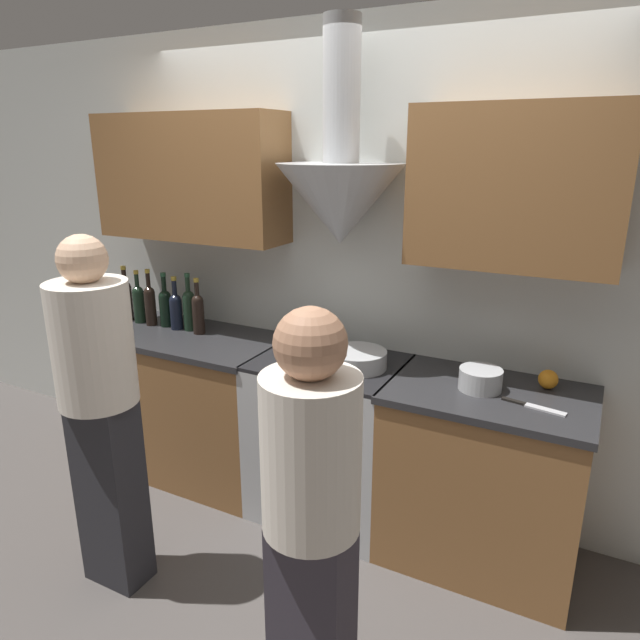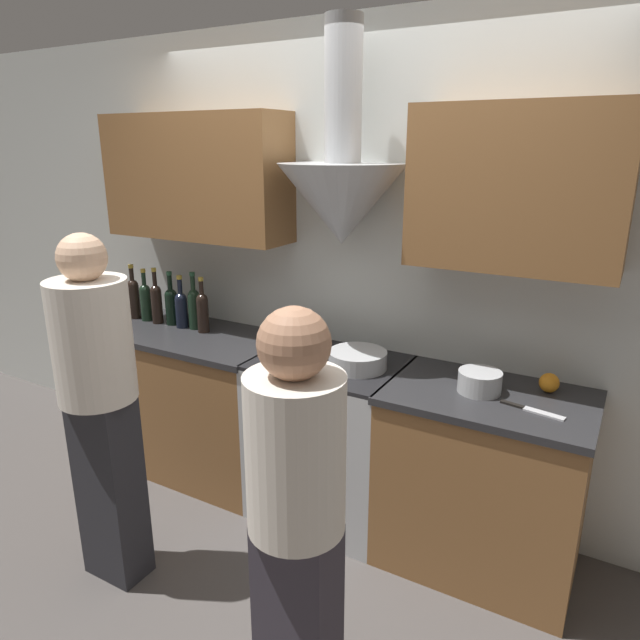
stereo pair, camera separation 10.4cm
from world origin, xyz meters
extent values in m
plane|color=#4C4744|center=(0.00, 0.00, 0.00)|extent=(12.00, 12.00, 0.00)
cube|color=silver|center=(0.00, 0.66, 1.30)|extent=(8.40, 0.06, 2.60)
cone|color=#B7BABC|center=(0.00, 0.45, 1.69)|extent=(0.64, 0.64, 0.40)
cylinder|color=#B7BABC|center=(0.00, 0.45, 2.22)|extent=(0.18, 0.18, 0.66)
cube|color=brown|center=(-0.96, 0.48, 1.80)|extent=(1.17, 0.32, 0.70)
cube|color=brown|center=(0.83, 0.48, 1.80)|extent=(0.90, 0.32, 0.70)
cube|color=brown|center=(-0.96, 0.33, 0.43)|extent=(1.17, 0.60, 0.86)
cube|color=#28282B|center=(-0.96, 0.33, 0.88)|extent=(1.20, 0.62, 0.03)
cube|color=brown|center=(0.83, 0.33, 0.43)|extent=(0.90, 0.60, 0.86)
cube|color=#28282B|center=(0.83, 0.33, 0.88)|extent=(0.92, 0.62, 0.03)
cube|color=#B7BABC|center=(0.00, 0.33, 0.44)|extent=(0.76, 0.60, 0.88)
cube|color=black|center=(0.00, 0.04, 0.40)|extent=(0.53, 0.01, 0.40)
cube|color=black|center=(0.00, 0.33, 0.89)|extent=(0.76, 0.60, 0.02)
cube|color=#B7BABC|center=(0.00, 0.60, 0.83)|extent=(0.76, 0.06, 0.10)
cylinder|color=black|center=(-1.47, 0.39, 1.01)|extent=(0.08, 0.08, 0.22)
sphere|color=black|center=(-1.47, 0.39, 1.12)|extent=(0.07, 0.07, 0.07)
cylinder|color=black|center=(-1.47, 0.39, 1.18)|extent=(0.03, 0.03, 0.10)
cylinder|color=gold|center=(-1.47, 0.39, 1.24)|extent=(0.03, 0.03, 0.02)
cylinder|color=black|center=(-1.37, 0.39, 1.00)|extent=(0.07, 0.07, 0.20)
sphere|color=black|center=(-1.37, 0.39, 1.10)|extent=(0.07, 0.07, 0.07)
cylinder|color=black|center=(-1.37, 0.39, 1.16)|extent=(0.03, 0.03, 0.10)
cylinder|color=gold|center=(-1.37, 0.39, 1.22)|extent=(0.03, 0.03, 0.02)
cylinder|color=black|center=(-1.26, 0.38, 1.00)|extent=(0.07, 0.07, 0.21)
sphere|color=black|center=(-1.26, 0.38, 1.11)|extent=(0.07, 0.07, 0.07)
cylinder|color=black|center=(-1.26, 0.38, 1.18)|extent=(0.03, 0.03, 0.11)
cylinder|color=gold|center=(-1.26, 0.38, 1.24)|extent=(0.03, 0.03, 0.02)
cylinder|color=black|center=(-1.16, 0.40, 0.99)|extent=(0.08, 0.08, 0.19)
sphere|color=black|center=(-1.16, 0.40, 1.09)|extent=(0.07, 0.07, 0.07)
cylinder|color=black|center=(-1.16, 0.40, 1.16)|extent=(0.03, 0.03, 0.11)
cylinder|color=#234C33|center=(-1.16, 0.40, 1.23)|extent=(0.03, 0.03, 0.02)
cylinder|color=black|center=(-1.07, 0.39, 0.99)|extent=(0.08, 0.08, 0.18)
sphere|color=black|center=(-1.07, 0.39, 1.08)|extent=(0.07, 0.07, 0.07)
cylinder|color=black|center=(-1.07, 0.39, 1.15)|extent=(0.03, 0.03, 0.11)
cylinder|color=gold|center=(-1.07, 0.39, 1.21)|extent=(0.03, 0.03, 0.02)
cylinder|color=black|center=(-0.98, 0.41, 1.00)|extent=(0.07, 0.07, 0.21)
sphere|color=black|center=(-0.98, 0.41, 1.11)|extent=(0.07, 0.07, 0.07)
cylinder|color=black|center=(-0.98, 0.41, 1.18)|extent=(0.03, 0.03, 0.10)
cylinder|color=#234C33|center=(-0.98, 0.41, 1.24)|extent=(0.03, 0.03, 0.02)
cylinder|color=black|center=(-0.89, 0.38, 1.00)|extent=(0.07, 0.07, 0.20)
sphere|color=black|center=(-0.89, 0.38, 1.10)|extent=(0.07, 0.07, 0.07)
cylinder|color=black|center=(-0.89, 0.38, 1.17)|extent=(0.03, 0.03, 0.10)
cylinder|color=gold|center=(-0.89, 0.38, 1.23)|extent=(0.03, 0.03, 0.02)
cylinder|color=#B7BABC|center=(-0.17, 0.37, 0.96)|extent=(0.20, 0.20, 0.13)
cylinder|color=#B7BABC|center=(0.17, 0.31, 0.94)|extent=(0.29, 0.29, 0.09)
sphere|color=orange|center=(1.06, 0.48, 0.94)|extent=(0.09, 0.09, 0.09)
cylinder|color=#B7BABC|center=(0.78, 0.33, 0.95)|extent=(0.20, 0.20, 0.10)
cube|color=silver|center=(1.08, 0.23, 0.90)|extent=(0.17, 0.07, 0.01)
cube|color=black|center=(0.94, 0.26, 0.90)|extent=(0.11, 0.04, 0.01)
cube|color=#28282D|center=(-0.65, -0.59, 0.46)|extent=(0.28, 0.18, 0.91)
cylinder|color=silver|center=(-0.65, -0.59, 1.18)|extent=(0.34, 0.34, 0.53)
sphere|color=#E0B28E|center=(-0.65, -0.59, 1.54)|extent=(0.20, 0.20, 0.20)
cube|color=#38333D|center=(0.52, -0.84, 0.42)|extent=(0.26, 0.17, 0.85)
cylinder|color=silver|center=(0.52, -0.84, 1.10)|extent=(0.30, 0.30, 0.50)
sphere|color=#AD7A5B|center=(0.52, -0.84, 1.45)|extent=(0.21, 0.21, 0.21)
camera|label=1|loc=(1.24, -2.16, 1.98)|focal=32.00mm
camera|label=2|loc=(1.33, -2.11, 1.98)|focal=32.00mm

